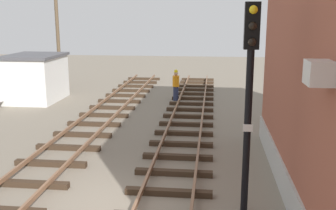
{
  "coord_description": "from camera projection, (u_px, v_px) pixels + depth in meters",
  "views": [
    {
      "loc": [
        2.63,
        -9.79,
        5.04
      ],
      "look_at": [
        0.82,
        6.23,
        1.4
      ],
      "focal_mm": 42.84,
      "sensor_mm": 36.0,
      "label": 1
    }
  ],
  "objects": [
    {
      "name": "ground_plane",
      "position": [
        112.0,
        205.0,
        10.88
      ],
      "size": [
        80.0,
        80.0,
        0.0
      ],
      "primitive_type": "plane",
      "color": "slate"
    },
    {
      "name": "track_near_building",
      "position": [
        165.0,
        203.0,
        10.7
      ],
      "size": [
        2.5,
        44.04,
        0.32
      ],
      "color": "#38281C",
      "rests_on": "ground"
    },
    {
      "name": "track_centre",
      "position": [
        15.0,
        195.0,
        11.16
      ],
      "size": [
        2.5,
        44.04,
        0.32
      ],
      "color": "#38281C",
      "rests_on": "ground"
    },
    {
      "name": "signal_mast",
      "position": [
        249.0,
        86.0,
        9.69
      ],
      "size": [
        0.36,
        0.4,
        5.34
      ],
      "color": "black",
      "rests_on": "ground"
    },
    {
      "name": "control_hut",
      "position": [
        35.0,
        78.0,
        23.83
      ],
      "size": [
        3.0,
        3.8,
        2.76
      ],
      "color": "silver",
      "rests_on": "ground"
    },
    {
      "name": "utility_pole_far",
      "position": [
        57.0,
        25.0,
        27.65
      ],
      "size": [
        1.8,
        0.24,
        8.31
      ],
      "color": "brown",
      "rests_on": "ground"
    },
    {
      "name": "track_worker_foreground",
      "position": [
        176.0,
        85.0,
        23.94
      ],
      "size": [
        0.4,
        0.4,
        1.87
      ],
      "color": "#262D4C",
      "rests_on": "ground"
    }
  ]
}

